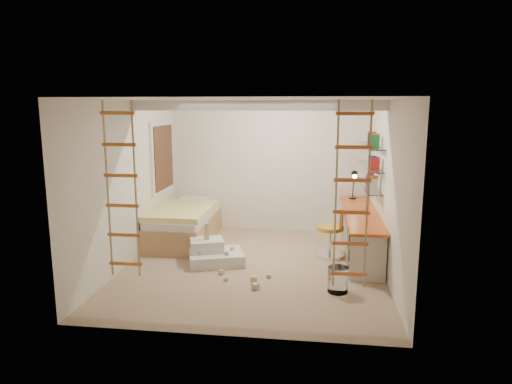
# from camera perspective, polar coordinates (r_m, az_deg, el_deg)

# --- Properties ---
(floor) EXTENTS (4.50, 4.50, 0.00)m
(floor) POSITION_cam_1_polar(r_m,az_deg,el_deg) (7.34, -0.31, -9.29)
(floor) COLOR tan
(floor) RESTS_ON ground
(ceiling_beam) EXTENTS (4.00, 0.18, 0.16)m
(ceiling_beam) POSITION_cam_1_polar(r_m,az_deg,el_deg) (7.20, -0.00, 10.77)
(ceiling_beam) COLOR white
(ceiling_beam) RESTS_ON ceiling
(window_frame) EXTENTS (0.06, 1.15, 1.35)m
(window_frame) POSITION_cam_1_polar(r_m,az_deg,el_deg) (8.89, -11.70, 4.26)
(window_frame) COLOR white
(window_frame) RESTS_ON wall_left
(window_blind) EXTENTS (0.02, 1.00, 1.20)m
(window_blind) POSITION_cam_1_polar(r_m,az_deg,el_deg) (8.87, -11.45, 4.26)
(window_blind) COLOR #4C2D1E
(window_blind) RESTS_ON window_frame
(rope_ladder_left) EXTENTS (0.41, 0.04, 2.13)m
(rope_ladder_left) POSITION_cam_1_polar(r_m,az_deg,el_deg) (5.67, -16.46, 0.16)
(rope_ladder_left) COLOR #BF6F20
(rope_ladder_left) RESTS_ON ceiling
(rope_ladder_right) EXTENTS (0.41, 0.04, 2.13)m
(rope_ladder_right) POSITION_cam_1_polar(r_m,az_deg,el_deg) (5.20, 11.88, -0.54)
(rope_ladder_right) COLOR #BC4B20
(rope_ladder_right) RESTS_ON ceiling
(waste_bin) EXTENTS (0.28, 0.28, 0.35)m
(waste_bin) POSITION_cam_1_polar(r_m,az_deg,el_deg) (6.43, 10.21, -10.73)
(waste_bin) COLOR white
(waste_bin) RESTS_ON floor
(desk) EXTENTS (0.56, 2.80, 0.75)m
(desk) POSITION_cam_1_polar(r_m,az_deg,el_deg) (8.02, 12.83, -4.80)
(desk) COLOR #C34C16
(desk) RESTS_ON floor
(shelves) EXTENTS (0.25, 1.80, 0.71)m
(shelves) POSITION_cam_1_polar(r_m,az_deg,el_deg) (8.09, 14.06, 3.20)
(shelves) COLOR white
(shelves) RESTS_ON wall_right
(bed) EXTENTS (1.02, 2.00, 0.69)m
(bed) POSITION_cam_1_polar(r_m,az_deg,el_deg) (8.70, -8.93, -3.96)
(bed) COLOR #AD7F51
(bed) RESTS_ON floor
(task_lamp) EXTENTS (0.14, 0.36, 0.57)m
(task_lamp) POSITION_cam_1_polar(r_m,az_deg,el_deg) (8.80, 12.17, 1.47)
(task_lamp) COLOR black
(task_lamp) RESTS_ON desk
(swivel_chair) EXTENTS (0.56, 0.56, 0.86)m
(swivel_chair) POSITION_cam_1_polar(r_m,az_deg,el_deg) (7.81, 9.40, -5.77)
(swivel_chair) COLOR #BE8824
(swivel_chair) RESTS_ON floor
(play_platform) EXTENTS (1.02, 0.90, 0.38)m
(play_platform) POSITION_cam_1_polar(r_m,az_deg,el_deg) (7.49, -5.31, -7.72)
(play_platform) COLOR silver
(play_platform) RESTS_ON floor
(toy_blocks) EXTENTS (1.22, 1.17, 0.65)m
(toy_blocks) POSITION_cam_1_polar(r_m,az_deg,el_deg) (7.10, -3.78, -8.04)
(toy_blocks) COLOR #CCB284
(toy_blocks) RESTS_ON floor
(books) EXTENTS (0.14, 0.52, 0.92)m
(books) POSITION_cam_1_polar(r_m,az_deg,el_deg) (8.07, 14.10, 4.01)
(books) COLOR white
(books) RESTS_ON shelves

